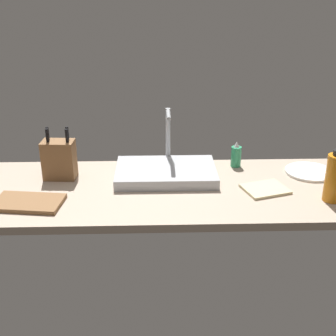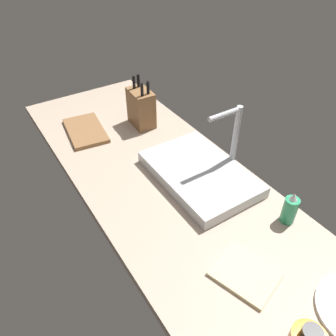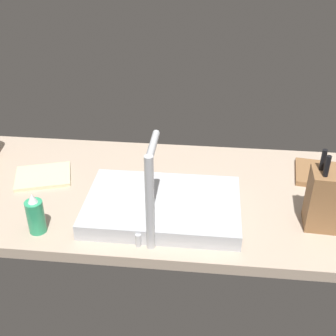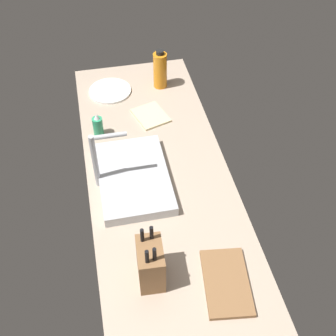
{
  "view_description": "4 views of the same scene",
  "coord_description": "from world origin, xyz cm",
  "px_view_note": "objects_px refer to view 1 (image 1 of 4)",
  "views": [
    {
      "loc": [
        -1.69,
        -180.57,
        90.38
      ],
      "look_at": [
        3.87,
        2.86,
        11.92
      ],
      "focal_mm": 48.09,
      "sensor_mm": 36.0,
      "label": 1
    },
    {
      "loc": [
        81.66,
        -54.18,
        91.92
      ],
      "look_at": [
        -3.52,
        0.85,
        9.11
      ],
      "focal_mm": 35.35,
      "sensor_mm": 36.0,
      "label": 2
    },
    {
      "loc": [
        -9.74,
        118.73,
        85.34
      ],
      "look_at": [
        2.82,
        -0.75,
        12.04
      ],
      "focal_mm": 46.96,
      "sensor_mm": 36.0,
      "label": 3
    },
    {
      "loc": [
        -131.44,
        24.01,
        152.45
      ],
      "look_at": [
        2.82,
        -3.93,
        9.19
      ],
      "focal_mm": 47.56,
      "sensor_mm": 36.0,
      "label": 4
    }
  ],
  "objects_px": {
    "sink_basin": "(166,172)",
    "faucet": "(168,133)",
    "cutting_board": "(28,203)",
    "knife_block": "(59,159)",
    "soap_bottle": "(236,156)",
    "dinner_plate": "(310,172)",
    "dish_towel": "(265,189)",
    "water_bottle": "(334,177)"
  },
  "relations": [
    {
      "from": "dinner_plate",
      "to": "faucet",
      "type": "bearing_deg",
      "value": 170.64
    },
    {
      "from": "faucet",
      "to": "knife_block",
      "type": "height_order",
      "value": "faucet"
    },
    {
      "from": "water_bottle",
      "to": "cutting_board",
      "type": "bearing_deg",
      "value": -179.92
    },
    {
      "from": "faucet",
      "to": "knife_block",
      "type": "relative_size",
      "value": 1.19
    },
    {
      "from": "cutting_board",
      "to": "dinner_plate",
      "type": "relative_size",
      "value": 1.2
    },
    {
      "from": "cutting_board",
      "to": "dish_towel",
      "type": "distance_m",
      "value": 1.01
    },
    {
      "from": "dinner_plate",
      "to": "dish_towel",
      "type": "bearing_deg",
      "value": -144.6
    },
    {
      "from": "cutting_board",
      "to": "dinner_plate",
      "type": "bearing_deg",
      "value": 12.72
    },
    {
      "from": "knife_block",
      "to": "dish_towel",
      "type": "relative_size",
      "value": 1.32
    },
    {
      "from": "faucet",
      "to": "dish_towel",
      "type": "distance_m",
      "value": 0.54
    },
    {
      "from": "knife_block",
      "to": "soap_bottle",
      "type": "xyz_separation_m",
      "value": [
        0.84,
        0.11,
        -0.04
      ]
    },
    {
      "from": "faucet",
      "to": "cutting_board",
      "type": "distance_m",
      "value": 0.73
    },
    {
      "from": "sink_basin",
      "to": "soap_bottle",
      "type": "distance_m",
      "value": 0.37
    },
    {
      "from": "faucet",
      "to": "sink_basin",
      "type": "bearing_deg",
      "value": -96.58
    },
    {
      "from": "dish_towel",
      "to": "knife_block",
      "type": "bearing_deg",
      "value": 169.93
    },
    {
      "from": "cutting_board",
      "to": "dish_towel",
      "type": "bearing_deg",
      "value": 5.84
    },
    {
      "from": "soap_bottle",
      "to": "sink_basin",
      "type": "bearing_deg",
      "value": -160.68
    },
    {
      "from": "cutting_board",
      "to": "knife_block",
      "type": "bearing_deg",
      "value": 72.48
    },
    {
      "from": "sink_basin",
      "to": "dinner_plate",
      "type": "bearing_deg",
      "value": 2.31
    },
    {
      "from": "cutting_board",
      "to": "soap_bottle",
      "type": "distance_m",
      "value": 1.0
    },
    {
      "from": "soap_bottle",
      "to": "dish_towel",
      "type": "xyz_separation_m",
      "value": [
        0.08,
        -0.28,
        -0.05
      ]
    },
    {
      "from": "soap_bottle",
      "to": "dinner_plate",
      "type": "xyz_separation_m",
      "value": [
        0.34,
        -0.09,
        -0.05
      ]
    },
    {
      "from": "faucet",
      "to": "cutting_board",
      "type": "bearing_deg",
      "value": -146.15
    },
    {
      "from": "soap_bottle",
      "to": "water_bottle",
      "type": "relative_size",
      "value": 0.58
    },
    {
      "from": "knife_block",
      "to": "dinner_plate",
      "type": "xyz_separation_m",
      "value": [
        1.18,
        0.02,
        -0.09
      ]
    },
    {
      "from": "cutting_board",
      "to": "soap_bottle",
      "type": "relative_size",
      "value": 2.16
    },
    {
      "from": "sink_basin",
      "to": "dish_towel",
      "type": "bearing_deg",
      "value": -19.66
    },
    {
      "from": "cutting_board",
      "to": "water_bottle",
      "type": "height_order",
      "value": "water_bottle"
    },
    {
      "from": "dinner_plate",
      "to": "dish_towel",
      "type": "relative_size",
      "value": 1.27
    },
    {
      "from": "dinner_plate",
      "to": "soap_bottle",
      "type": "bearing_deg",
      "value": 164.52
    },
    {
      "from": "cutting_board",
      "to": "water_bottle",
      "type": "xyz_separation_m",
      "value": [
        1.27,
        0.0,
        0.1
      ]
    },
    {
      "from": "soap_bottle",
      "to": "water_bottle",
      "type": "height_order",
      "value": "water_bottle"
    },
    {
      "from": "sink_basin",
      "to": "soap_bottle",
      "type": "relative_size",
      "value": 3.6
    },
    {
      "from": "dinner_plate",
      "to": "dish_towel",
      "type": "height_order",
      "value": "same"
    },
    {
      "from": "sink_basin",
      "to": "water_bottle",
      "type": "xyz_separation_m",
      "value": [
        0.69,
        -0.26,
        0.08
      ]
    },
    {
      "from": "cutting_board",
      "to": "dinner_plate",
      "type": "distance_m",
      "value": 1.3
    },
    {
      "from": "water_bottle",
      "to": "dinner_plate",
      "type": "height_order",
      "value": "water_bottle"
    },
    {
      "from": "sink_basin",
      "to": "dinner_plate",
      "type": "relative_size",
      "value": 2.0
    },
    {
      "from": "knife_block",
      "to": "water_bottle",
      "type": "relative_size",
      "value": 1.08
    },
    {
      "from": "faucet",
      "to": "knife_block",
      "type": "bearing_deg",
      "value": -165.69
    },
    {
      "from": "sink_basin",
      "to": "faucet",
      "type": "xyz_separation_m",
      "value": [
        0.02,
        0.14,
        0.15
      ]
    },
    {
      "from": "knife_block",
      "to": "dinner_plate",
      "type": "height_order",
      "value": "knife_block"
    }
  ]
}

